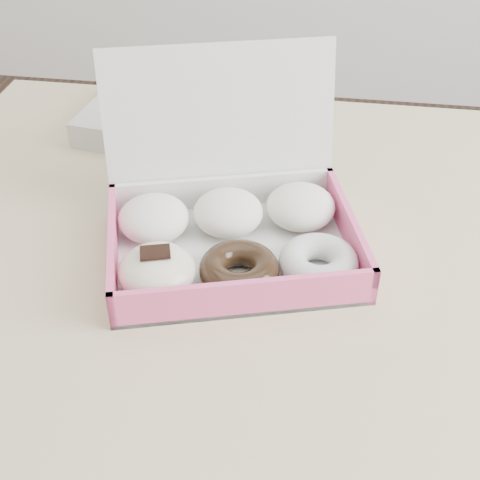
# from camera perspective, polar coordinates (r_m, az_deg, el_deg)

# --- Properties ---
(table) EXTENTS (1.20, 0.80, 0.75)m
(table) POSITION_cam_1_polar(r_m,az_deg,el_deg) (0.87, 8.44, -4.64)
(table) COLOR tan
(table) RESTS_ON ground
(donut_box) EXTENTS (0.35, 0.32, 0.21)m
(donut_box) POSITION_cam_1_polar(r_m,az_deg,el_deg) (0.79, -0.95, 1.22)
(donut_box) COLOR silver
(donut_box) RESTS_ON table
(newspapers) EXTENTS (0.27, 0.23, 0.04)m
(newspapers) POSITION_cam_1_polar(r_m,az_deg,el_deg) (1.06, -5.98, 10.31)
(newspapers) COLOR beige
(newspapers) RESTS_ON table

